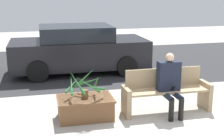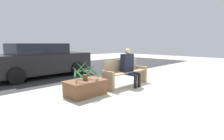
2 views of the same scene
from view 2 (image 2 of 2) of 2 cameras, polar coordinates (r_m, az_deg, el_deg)
The scene contains 7 objects.
ground_plane at distance 5.77m, azimuth 12.98°, elevation -6.00°, with size 30.00×30.00×0.00m, color #ADA89E.
road_surface at distance 9.86m, azimuth -16.18°, elevation -0.04°, with size 20.00×6.00×0.01m, color #2D2D30.
bench at distance 6.06m, azimuth 4.26°, elevation -0.84°, with size 1.85×0.49×0.89m.
person_seated at distance 5.92m, azimuth 5.54°, elevation 1.53°, with size 0.46×0.60×1.27m.
planter_box at distance 4.95m, azimuth -8.67°, elevation -5.55°, with size 1.10×0.72×0.43m.
potted_plant at distance 4.86m, azimuth -8.86°, elevation -0.32°, with size 0.80×0.80×0.57m.
parked_car at distance 8.22m, azimuth -22.47°, elevation 2.95°, with size 4.13×1.98×1.44m.
Camera 2 is at (-4.80, -2.86, 1.44)m, focal length 28.00 mm.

